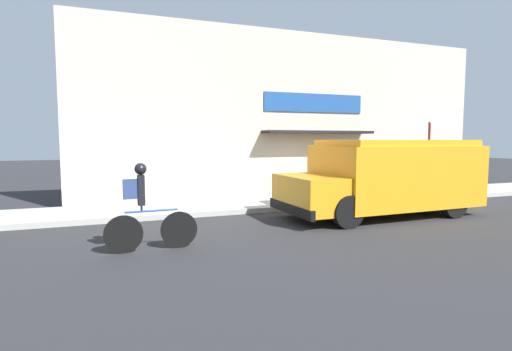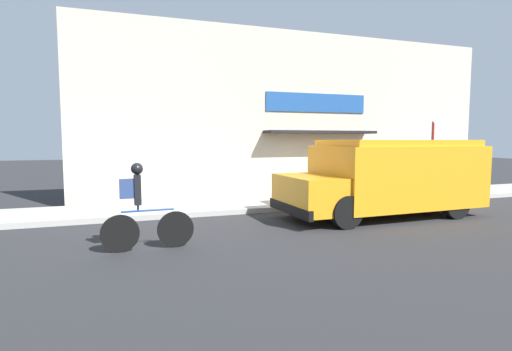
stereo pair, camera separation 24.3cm
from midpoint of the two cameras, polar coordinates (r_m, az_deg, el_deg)
The scene contains 7 objects.
ground_plane at distance 12.45m, azimuth 10.55°, elevation -4.59°, with size 70.00×70.00×0.00m, color #2B2B2D.
sidewalk at distance 13.40m, azimuth 8.05°, elevation -3.54°, with size 28.00×2.26×0.15m.
storefront at distance 14.49m, azimuth 5.64°, elevation 8.45°, with size 15.49×0.95×5.86m.
school_bus at distance 11.49m, azimuth 17.56°, elevation -0.06°, with size 5.54×2.78×2.08m.
cyclist at distance 7.77m, azimuth -16.44°, elevation -4.60°, with size 1.73×0.22×1.66m.
stop_sign_post at distance 15.05m, azimuth 23.05°, elevation 3.86°, with size 0.45×0.45×2.56m.
trash_bin at distance 14.40m, azimuth 14.05°, elevation -0.89°, with size 0.63×0.63×0.93m.
Camera 1 is at (-6.49, -10.44, 2.09)m, focal length 28.00 mm.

